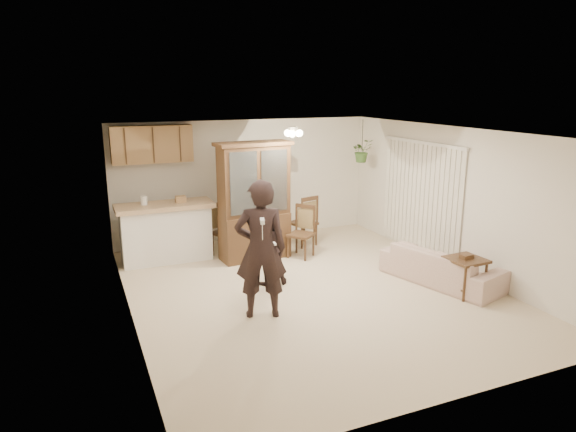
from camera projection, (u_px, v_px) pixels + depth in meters
name	position (u px, v px, depth m)	size (l,w,h in m)	color
floor	(311.00, 290.00, 8.18)	(6.50, 6.50, 0.00)	beige
ceiling	(313.00, 132.00, 7.57)	(5.50, 6.50, 0.02)	silver
wall_back	(245.00, 180.00, 10.78)	(5.50, 0.02, 2.50)	silver
wall_front	(457.00, 289.00, 4.98)	(5.50, 0.02, 2.50)	silver
wall_left	(126.00, 234.00, 6.84)	(0.02, 6.50, 2.50)	silver
wall_right	(455.00, 199.00, 8.92)	(0.02, 6.50, 2.50)	silver
breakfast_bar	(166.00, 235.00, 9.46)	(1.60, 0.55, 1.00)	white
bar_top	(164.00, 206.00, 9.32)	(1.75, 0.70, 0.08)	tan
upper_cabinets	(152.00, 144.00, 9.69)	(1.50, 0.34, 0.70)	olive
vertical_blinds	(420.00, 198.00, 9.74)	(0.06, 2.30, 2.10)	silver
ceiling_fixture	(293.00, 132.00, 8.74)	(0.36, 0.36, 0.20)	#FFEEBF
hanging_plant	(362.00, 151.00, 10.74)	(0.43, 0.37, 0.48)	#315722
plant_cord	(362.00, 135.00, 10.66)	(0.01, 0.01, 0.65)	black
sofa	(441.00, 261.00, 8.42)	(1.87, 0.73, 0.73)	beige
adult	(261.00, 255.00, 7.07)	(0.66, 0.43, 1.80)	black
child	(269.00, 244.00, 8.30)	(0.66, 0.51, 1.35)	black
china_hutch	(254.00, 202.00, 9.47)	(1.43, 0.64, 2.19)	#321E12
side_table	(465.00, 276.00, 7.96)	(0.57, 0.57, 0.65)	#321E12
chair_bar	(226.00, 241.00, 9.81)	(0.60, 0.60, 1.02)	#321E12
chair_hutch_left	(301.00, 243.00, 9.73)	(0.62, 0.62, 0.99)	#321E12
chair_hutch_right	(303.00, 231.00, 10.47)	(0.57, 0.57, 1.04)	#321E12
controller_adult	(262.00, 221.00, 6.49)	(0.05, 0.17, 0.05)	white
controller_child	(274.00, 244.00, 8.00)	(0.03, 0.11, 0.03)	white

